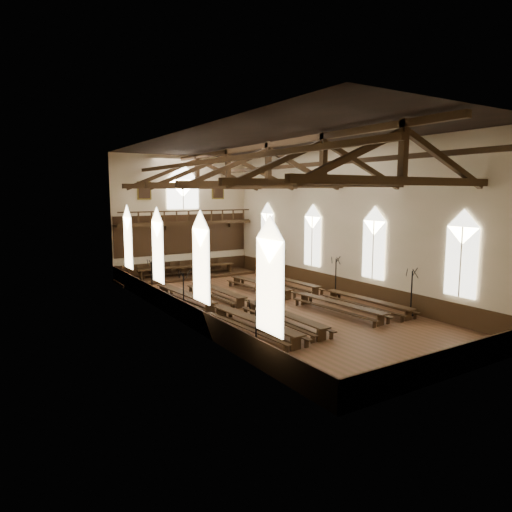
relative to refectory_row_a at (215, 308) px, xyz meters
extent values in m
plane|color=brown|center=(3.96, 0.64, -0.54)|extent=(26.00, 26.00, 0.00)
plane|color=beige|center=(3.96, 13.64, 4.46)|extent=(12.00, 0.00, 12.00)
plane|color=beige|center=(3.96, -12.36, 4.46)|extent=(12.00, 0.00, 12.00)
plane|color=beige|center=(-2.04, 0.64, 4.46)|extent=(0.00, 26.00, 26.00)
plane|color=beige|center=(9.96, 0.64, 4.46)|extent=(0.00, 26.00, 26.00)
plane|color=black|center=(3.96, 0.64, 9.46)|extent=(26.00, 26.00, 0.00)
cube|color=#382310|center=(3.96, 13.60, 0.06)|extent=(11.90, 0.08, 1.20)
cube|color=#382310|center=(3.96, -12.32, 0.06)|extent=(11.90, 0.08, 1.20)
cube|color=#382310|center=(-2.00, 0.64, 0.06)|extent=(0.08, 25.90, 1.20)
cube|color=#382310|center=(9.92, 0.64, 0.06)|extent=(0.08, 25.90, 1.20)
cube|color=white|center=(-1.94, -8.36, 2.86)|extent=(0.05, 1.80, 3.60)
cube|color=white|center=(-1.94, -8.36, 4.66)|extent=(0.05, 1.80, 1.80)
cylinder|color=beige|center=(-1.90, -8.36, 2.86)|extent=(0.08, 0.08, 3.60)
cube|color=white|center=(-1.94, -2.36, 2.86)|extent=(0.05, 1.80, 3.60)
cube|color=white|center=(-1.94, -2.36, 4.66)|extent=(0.05, 1.80, 1.80)
cylinder|color=beige|center=(-1.90, -2.36, 2.86)|extent=(0.08, 0.08, 3.60)
cube|color=white|center=(-1.94, 3.64, 2.86)|extent=(0.05, 1.80, 3.60)
cube|color=white|center=(-1.94, 3.64, 4.66)|extent=(0.05, 1.80, 1.80)
cylinder|color=beige|center=(-1.90, 3.64, 2.86)|extent=(0.08, 0.08, 3.60)
cube|color=white|center=(-1.94, 9.64, 2.86)|extent=(0.05, 1.80, 3.60)
cube|color=white|center=(-1.94, 9.64, 4.66)|extent=(0.05, 1.80, 1.80)
cylinder|color=beige|center=(-1.90, 9.64, 2.86)|extent=(0.08, 0.08, 3.60)
cube|color=white|center=(9.86, -8.36, 2.86)|extent=(0.05, 1.80, 3.60)
cube|color=white|center=(9.86, -8.36, 4.66)|extent=(0.05, 1.80, 1.80)
cylinder|color=beige|center=(9.82, -8.36, 2.86)|extent=(0.08, 0.08, 3.60)
cube|color=white|center=(9.86, -2.36, 2.86)|extent=(0.05, 1.80, 3.60)
cube|color=white|center=(9.86, -2.36, 4.66)|extent=(0.05, 1.80, 1.80)
cylinder|color=beige|center=(9.82, -2.36, 2.86)|extent=(0.08, 0.08, 3.60)
cube|color=white|center=(9.86, 3.64, 2.86)|extent=(0.05, 1.80, 3.60)
cube|color=white|center=(9.86, 3.64, 4.66)|extent=(0.05, 1.80, 1.80)
cylinder|color=beige|center=(9.82, 3.64, 2.86)|extent=(0.08, 0.08, 3.60)
cube|color=white|center=(9.86, 9.64, 2.86)|extent=(0.05, 1.80, 3.60)
cube|color=white|center=(9.86, 9.64, 4.66)|extent=(0.05, 1.80, 1.80)
cylinder|color=beige|center=(9.82, 9.64, 2.86)|extent=(0.08, 0.08, 3.60)
cube|color=white|center=(3.96, 13.54, 6.26)|extent=(2.80, 0.05, 2.40)
cube|color=white|center=(3.96, 13.54, 7.46)|extent=(2.80, 0.05, 2.80)
cylinder|color=beige|center=(3.96, 13.50, 6.26)|extent=(0.10, 0.10, 2.40)
cube|color=#342310|center=(3.96, 12.99, 3.86)|extent=(11.80, 1.20, 0.20)
cube|color=#382310|center=(3.96, 13.58, 2.91)|extent=(11.80, 0.10, 3.30)
cube|color=#342310|center=(3.96, 12.45, 4.91)|extent=(11.60, 0.12, 0.10)
cube|color=#342310|center=(3.96, 12.45, 4.01)|extent=(11.60, 0.12, 0.10)
cube|color=#342310|center=(-0.54, 13.39, 3.61)|extent=(0.35, 0.40, 0.50)
cube|color=#342310|center=(2.46, 13.39, 3.61)|extent=(0.35, 0.40, 0.50)
cube|color=#342310|center=(5.46, 13.39, 3.61)|extent=(0.35, 0.40, 0.50)
cube|color=#342310|center=(8.46, 13.39, 3.61)|extent=(0.35, 0.40, 0.50)
cube|color=brown|center=(0.66, 13.55, 6.56)|extent=(1.15, 0.06, 1.45)
cube|color=black|center=(0.66, 13.51, 6.56)|extent=(0.95, 0.04, 1.25)
cube|color=brown|center=(7.26, 13.55, 6.56)|extent=(1.15, 0.06, 1.45)
cube|color=black|center=(7.26, 13.51, 6.56)|extent=(0.95, 0.04, 1.25)
cube|color=#342310|center=(3.96, -9.36, 6.86)|extent=(11.70, 0.35, 0.35)
cube|color=#342310|center=(3.96, -9.36, 8.16)|extent=(0.30, 0.30, 2.40)
cube|color=#342310|center=(1.08, -9.36, 7.76)|extent=(5.44, 0.26, 2.40)
cube|color=#342310|center=(6.84, -9.36, 7.76)|extent=(5.44, 0.26, 2.40)
cube|color=#342310|center=(3.96, -4.36, 6.86)|extent=(11.70, 0.35, 0.35)
cube|color=#342310|center=(3.96, -4.36, 8.16)|extent=(0.30, 0.30, 2.40)
cube|color=#342310|center=(1.08, -4.36, 7.76)|extent=(5.44, 0.26, 2.40)
cube|color=#342310|center=(6.84, -4.36, 7.76)|extent=(5.44, 0.26, 2.40)
cube|color=#342310|center=(3.96, 0.64, 6.86)|extent=(11.70, 0.35, 0.35)
cube|color=#342310|center=(3.96, 0.64, 8.16)|extent=(0.30, 0.30, 2.40)
cube|color=#342310|center=(1.08, 0.64, 7.76)|extent=(5.44, 0.26, 2.40)
cube|color=#342310|center=(6.84, 0.64, 7.76)|extent=(5.44, 0.26, 2.40)
cube|color=#342310|center=(3.96, 5.64, 6.86)|extent=(11.70, 0.35, 0.35)
cube|color=#342310|center=(3.96, 5.64, 8.16)|extent=(0.30, 0.30, 2.40)
cube|color=#342310|center=(1.08, 5.64, 7.76)|extent=(5.44, 0.26, 2.40)
cube|color=#342310|center=(6.84, 5.64, 7.76)|extent=(5.44, 0.26, 2.40)
cube|color=#342310|center=(3.96, 10.64, 6.86)|extent=(11.70, 0.35, 0.35)
cube|color=#342310|center=(3.96, 10.64, 8.16)|extent=(0.30, 0.30, 2.40)
cube|color=#342310|center=(1.08, 10.64, 7.76)|extent=(5.44, 0.26, 2.40)
cube|color=#342310|center=(6.84, 10.64, 7.76)|extent=(5.44, 0.26, 2.40)
cube|color=#342310|center=(0.60, 0.64, 8.16)|extent=(0.25, 25.70, 0.25)
cube|color=#342310|center=(7.32, 0.64, 8.16)|extent=(0.25, 25.70, 0.25)
cube|color=#342310|center=(3.96, 0.64, 9.16)|extent=(0.30, 25.70, 0.30)
cube|color=#342310|center=(0.00, -3.70, 0.16)|extent=(1.18, 6.90, 0.08)
cube|color=#342310|center=(0.00, -6.79, -0.21)|extent=(0.59, 0.12, 0.66)
cube|color=#342310|center=(0.00, -0.61, -0.21)|extent=(0.59, 0.12, 0.66)
cube|color=#342310|center=(0.00, -3.70, -0.29)|extent=(0.52, 6.08, 0.08)
cube|color=#342310|center=(-0.61, -3.74, -0.12)|extent=(0.77, 6.87, 0.06)
cube|color=#342310|center=(-0.61, -6.89, -0.35)|extent=(0.22, 0.08, 0.38)
cube|color=#342310|center=(-0.61, -0.60, -0.35)|extent=(0.22, 0.08, 0.38)
cube|color=#342310|center=(0.61, -3.66, -0.12)|extent=(0.77, 6.87, 0.06)
cube|color=#342310|center=(0.61, -6.80, -0.35)|extent=(0.22, 0.08, 0.38)
cube|color=#342310|center=(0.61, -0.51, -0.35)|extent=(0.22, 0.08, 0.38)
cube|color=#342310|center=(0.00, 3.70, 0.16)|extent=(1.18, 6.90, 0.08)
cube|color=#342310|center=(0.00, 0.61, -0.21)|extent=(0.59, 0.12, 0.66)
cube|color=#342310|center=(0.00, 6.79, -0.21)|extent=(0.59, 0.12, 0.66)
cube|color=#342310|center=(0.00, 3.70, -0.29)|extent=(0.52, 6.08, 0.08)
cube|color=#342310|center=(-0.61, 3.66, -0.12)|extent=(0.77, 6.87, 0.06)
cube|color=#342310|center=(-0.61, 0.51, -0.35)|extent=(0.22, 0.08, 0.38)
cube|color=#342310|center=(-0.61, 6.80, -0.35)|extent=(0.22, 0.08, 0.38)
cube|color=#342310|center=(0.61, 3.74, -0.12)|extent=(0.77, 6.87, 0.06)
cube|color=#342310|center=(0.61, 0.60, -0.35)|extent=(0.22, 0.08, 0.38)
cube|color=#342310|center=(0.61, 6.89, -0.35)|extent=(0.22, 0.08, 0.38)
cube|color=#342310|center=(2.22, -3.47, 0.12)|extent=(0.75, 6.48, 0.07)
cube|color=#342310|center=(2.22, -6.39, -0.23)|extent=(0.55, 0.08, 0.62)
cube|color=#342310|center=(2.22, -0.56, -0.23)|extent=(0.55, 0.08, 0.62)
cube|color=#342310|center=(2.22, -3.47, -0.31)|extent=(0.17, 5.73, 0.07)
cube|color=#342310|center=(1.65, -3.48, -0.15)|extent=(0.36, 6.48, 0.06)
cube|color=#342310|center=(1.65, -6.44, -0.36)|extent=(0.21, 0.07, 0.36)
cube|color=#342310|center=(1.65, -0.52, -0.36)|extent=(0.21, 0.07, 0.36)
cube|color=#342310|center=(2.80, -3.46, -0.15)|extent=(0.36, 6.48, 0.06)
cube|color=#342310|center=(2.80, -6.42, -0.36)|extent=(0.21, 0.07, 0.36)
cube|color=#342310|center=(2.80, -0.50, -0.36)|extent=(0.21, 0.07, 0.36)
cube|color=#342310|center=(2.22, 3.93, 0.12)|extent=(0.75, 6.48, 0.07)
cube|color=#342310|center=(2.22, 1.01, -0.23)|extent=(0.55, 0.08, 0.62)
cube|color=#342310|center=(2.22, 6.84, -0.23)|extent=(0.55, 0.08, 0.62)
cube|color=#342310|center=(2.22, 3.93, -0.31)|extent=(0.17, 5.73, 0.07)
cube|color=#342310|center=(1.65, 3.92, -0.15)|extent=(0.36, 6.48, 0.06)
cube|color=#342310|center=(1.65, 0.96, -0.36)|extent=(0.21, 0.07, 0.36)
cube|color=#342310|center=(1.65, 6.88, -0.36)|extent=(0.21, 0.07, 0.36)
cube|color=#342310|center=(2.80, 3.94, -0.15)|extent=(0.36, 6.48, 0.06)
cube|color=#342310|center=(2.80, 0.98, -0.36)|extent=(0.21, 0.07, 0.36)
cube|color=#342310|center=(2.80, 6.90, -0.36)|extent=(0.21, 0.07, 0.36)
cube|color=#342310|center=(5.97, -3.24, 0.12)|extent=(1.21, 6.50, 0.07)
cube|color=#342310|center=(5.97, -6.15, -0.23)|extent=(0.55, 0.12, 0.62)
cube|color=#342310|center=(5.97, -0.33, -0.23)|extent=(0.55, 0.12, 0.62)
cube|color=#342310|center=(5.97, -3.24, -0.31)|extent=(0.57, 5.71, 0.07)
cube|color=#342310|center=(5.40, -3.29, -0.15)|extent=(0.82, 6.46, 0.06)
cube|color=#342310|center=(5.40, -6.24, -0.36)|extent=(0.21, 0.08, 0.36)
cube|color=#342310|center=(5.40, -0.33, -0.36)|extent=(0.21, 0.08, 0.36)
cube|color=#342310|center=(6.54, -3.19, -0.15)|extent=(0.82, 6.46, 0.06)
cube|color=#342310|center=(6.54, -6.14, -0.36)|extent=(0.21, 0.08, 0.36)
cube|color=#342310|center=(6.54, -0.23, -0.36)|extent=(0.21, 0.08, 0.36)
cube|color=#342310|center=(5.97, 4.16, 0.12)|extent=(1.21, 6.50, 0.07)
cube|color=#342310|center=(5.97, 1.25, -0.23)|extent=(0.55, 0.12, 0.62)
cube|color=#342310|center=(5.97, 7.07, -0.23)|extent=(0.55, 0.12, 0.62)
cube|color=#342310|center=(5.97, 4.16, -0.31)|extent=(0.57, 5.71, 0.07)
cube|color=#342310|center=(5.40, 4.11, -0.15)|extent=(0.82, 6.46, 0.06)
cube|color=#342310|center=(5.40, 1.16, -0.36)|extent=(0.21, 0.08, 0.36)
cube|color=#342310|center=(5.40, 7.07, -0.36)|extent=(0.21, 0.08, 0.36)
cube|color=#342310|center=(6.54, 4.21, -0.15)|extent=(0.82, 6.46, 0.06)
cube|color=#342310|center=(6.54, 1.26, -0.36)|extent=(0.21, 0.08, 0.36)
cube|color=#342310|center=(6.54, 7.17, -0.36)|extent=(0.21, 0.08, 0.36)
cube|color=#342310|center=(8.20, -3.41, 0.10)|extent=(0.99, 6.34, 0.07)
cube|color=#342310|center=(8.20, -6.25, -0.23)|extent=(0.54, 0.10, 0.60)
cube|color=#342310|center=(8.20, -0.56, -0.23)|extent=(0.54, 0.10, 0.60)
cube|color=#342310|center=(8.20, -3.41, -0.31)|extent=(0.39, 5.59, 0.07)
cube|color=#342310|center=(7.64, -3.44, -0.16)|extent=(0.61, 6.32, 0.05)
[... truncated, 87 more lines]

